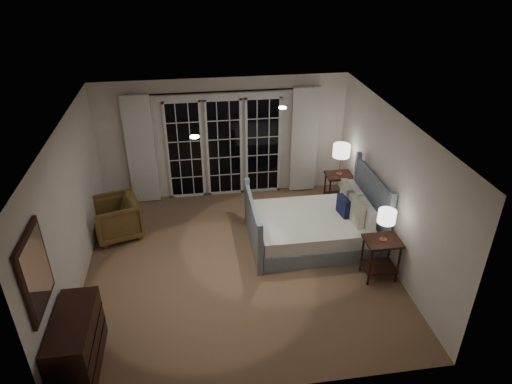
{
  "coord_description": "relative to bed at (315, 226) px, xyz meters",
  "views": [
    {
      "loc": [
        -0.63,
        -6.12,
        4.79
      ],
      "look_at": [
        0.37,
        0.54,
        1.05
      ],
      "focal_mm": 32.0,
      "sensor_mm": 36.0,
      "label": 1
    }
  ],
  "objects": [
    {
      "name": "lamp_left",
      "position": [
        0.76,
        -1.1,
        0.81
      ],
      "size": [
        0.27,
        0.27,
        0.53
      ],
      "color": "#BA864A",
      "rests_on": "nightstand_left"
    },
    {
      "name": "downlight_b",
      "position": [
        -2.02,
        -0.84,
        2.17
      ],
      "size": [
        0.12,
        0.12,
        0.01
      ],
      "primitive_type": "cylinder",
      "color": "white",
      "rests_on": "ceiling"
    },
    {
      "name": "curtain_right",
      "position": [
        0.23,
        1.94,
        0.83
      ],
      "size": [
        0.55,
        0.1,
        2.25
      ],
      "primitive_type": "cube",
      "color": "silver",
      "rests_on": "curtain_rod"
    },
    {
      "name": "nightstand_right",
      "position": [
        0.8,
        1.24,
        0.13
      ],
      "size": [
        0.52,
        0.42,
        0.68
      ],
      "color": "#321910",
      "rests_on": "floor"
    },
    {
      "name": "wall_front",
      "position": [
        -1.42,
        -2.94,
        0.93
      ],
      "size": [
        5.0,
        0.02,
        2.5
      ],
      "primitive_type": "cube",
      "color": "white",
      "rests_on": "floor"
    },
    {
      "name": "wall_right",
      "position": [
        1.08,
        -0.44,
        0.93
      ],
      "size": [
        0.02,
        5.0,
        2.5
      ],
      "primitive_type": "cube",
      "color": "white",
      "rests_on": "floor"
    },
    {
      "name": "lamp_right",
      "position": [
        0.8,
        1.24,
        0.87
      ],
      "size": [
        0.33,
        0.33,
        0.64
      ],
      "color": "#BA864A",
      "rests_on": "nightstand_right"
    },
    {
      "name": "downlight_a",
      "position": [
        -0.62,
        0.16,
        2.17
      ],
      "size": [
        0.12,
        0.12,
        0.01
      ],
      "primitive_type": "cylinder",
      "color": "white",
      "rests_on": "ceiling"
    },
    {
      "name": "nightstand_left",
      "position": [
        0.76,
        -1.1,
        0.15
      ],
      "size": [
        0.55,
        0.44,
        0.71
      ],
      "color": "#321910",
      "rests_on": "floor"
    },
    {
      "name": "curtain_left",
      "position": [
        -3.07,
        1.94,
        0.83
      ],
      "size": [
        0.55,
        0.1,
        2.25
      ],
      "primitive_type": "cube",
      "color": "silver",
      "rests_on": "curtain_rod"
    },
    {
      "name": "curtain_rod",
      "position": [
        -1.42,
        1.96,
        1.93
      ],
      "size": [
        3.5,
        0.03,
        0.03
      ],
      "primitive_type": "cylinder",
      "rotation": [
        0.0,
        1.57,
        0.0
      ],
      "color": "black",
      "rests_on": "wall_back"
    },
    {
      "name": "wall_left",
      "position": [
        -3.92,
        -0.44,
        0.93
      ],
      "size": [
        0.02,
        5.0,
        2.5
      ],
      "primitive_type": "cube",
      "color": "white",
      "rests_on": "floor"
    },
    {
      "name": "dresser",
      "position": [
        -3.65,
        -2.24,
        0.08
      ],
      "size": [
        0.48,
        1.14,
        0.81
      ],
      "color": "#321910",
      "rests_on": "floor"
    },
    {
      "name": "french_doors",
      "position": [
        -1.42,
        2.02,
        0.77
      ],
      "size": [
        2.5,
        0.04,
        2.2
      ],
      "color": "black",
      "rests_on": "wall_back"
    },
    {
      "name": "floor",
      "position": [
        -1.42,
        -0.44,
        -0.32
      ],
      "size": [
        5.0,
        5.0,
        0.0
      ],
      "primitive_type": "plane",
      "color": "olive",
      "rests_on": "ground"
    },
    {
      "name": "wall_back",
      "position": [
        -1.42,
        2.06,
        0.93
      ],
      "size": [
        5.0,
        0.02,
        2.5
      ],
      "primitive_type": "cube",
      "color": "white",
      "rests_on": "floor"
    },
    {
      "name": "armchair",
      "position": [
        -3.52,
        0.73,
        0.05
      ],
      "size": [
        1.01,
        1.0,
        0.74
      ],
      "primitive_type": "imported",
      "rotation": [
        0.0,
        0.0,
        -1.28
      ],
      "color": "brown",
      "rests_on": "floor"
    },
    {
      "name": "mirror",
      "position": [
        -3.88,
        -2.24,
        1.23
      ],
      "size": [
        0.05,
        0.85,
        1.0
      ],
      "color": "#321910",
      "rests_on": "wall_left"
    },
    {
      "name": "bed",
      "position": [
        0.0,
        0.0,
        0.0
      ],
      "size": [
        2.16,
        1.54,
        1.26
      ],
      "color": "#8693A1",
      "rests_on": "floor"
    },
    {
      "name": "ceiling",
      "position": [
        -1.42,
        -0.44,
        2.18
      ],
      "size": [
        5.0,
        5.0,
        0.0
      ],
      "primitive_type": "plane",
      "rotation": [
        3.14,
        0.0,
        0.0
      ],
      "color": "silver",
      "rests_on": "wall_back"
    }
  ]
}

